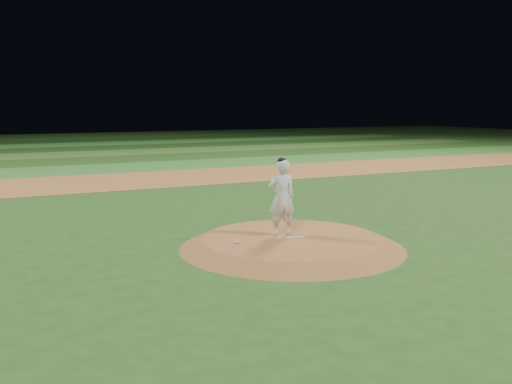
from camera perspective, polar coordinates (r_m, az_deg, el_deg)
name	(u,v)px	position (r m, az deg, el deg)	size (l,w,h in m)	color
ground	(292,247)	(14.07, 3.60, -5.55)	(120.00, 120.00, 0.00)	#25501A
infield_dirt_band	(142,180)	(26.93, -11.30, 1.21)	(70.00, 6.00, 0.02)	#A16432
outfield_stripe_0	(116,168)	(32.24, -13.81, 2.35)	(70.00, 5.00, 0.02)	#317229
outfield_stripe_1	(99,160)	(37.12, -15.47, 3.10)	(70.00, 5.00, 0.02)	#234A17
outfield_stripe_2	(85,154)	(42.02, -16.75, 3.68)	(70.00, 5.00, 0.02)	#3B6926
outfield_stripe_3	(74,149)	(46.95, -17.76, 4.13)	(70.00, 5.00, 0.02)	#1B4215
outfield_stripe_4	(65,145)	(51.89, -18.58, 4.49)	(70.00, 5.00, 0.02)	#33752A
outfield_stripe_5	(57,141)	(56.84, -19.25, 4.80)	(70.00, 5.00, 0.02)	#163F14
pitchers_mound	(292,242)	(14.04, 3.60, -5.06)	(5.50, 5.50, 0.25)	#9B6030
pitching_rubber	(295,237)	(13.96, 3.91, -4.56)	(0.51, 0.13, 0.03)	beige
rosin_bag	(237,242)	(13.40, -1.96, -5.04)	(0.10, 0.10, 0.06)	silver
pitcher_on_mound	(282,197)	(14.07, 2.58, -0.53)	(0.75, 0.55, 1.94)	white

